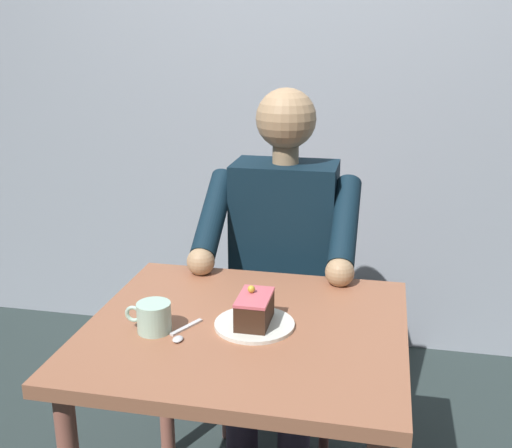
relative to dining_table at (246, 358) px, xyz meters
The scene contains 8 objects.
cafe_rear_panel 1.63m from the dining_table, 90.00° to the right, with size 6.40×0.12×3.00m, color #A1A9B6.
dining_table is the anchor object (origin of this frame).
chair 0.73m from the dining_table, 90.00° to the right, with size 0.42×0.42×0.91m.
seated_person 0.55m from the dining_table, 90.00° to the right, with size 0.53×0.58×1.27m.
dessert_plate 0.11m from the dining_table, behind, with size 0.21×0.21×0.01m, color white.
cake_slice 0.15m from the dining_table, behind, with size 0.08×0.14×0.10m.
coffee_cup 0.28m from the dining_table, 19.72° to the left, with size 0.12×0.09×0.08m.
dessert_spoon 0.20m from the dining_table, 30.39° to the left, with size 0.06×0.14×0.01m.
Camera 1 is at (-0.33, 1.44, 1.45)m, focal length 43.58 mm.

